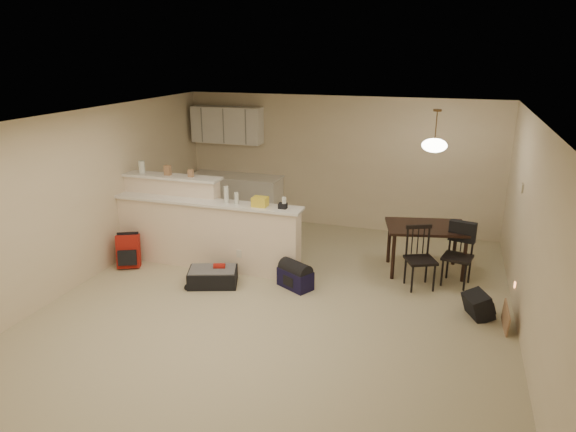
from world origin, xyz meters
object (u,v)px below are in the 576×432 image
at_px(dining_chair_near, 421,258).
at_px(red_backpack, 128,251).
at_px(pendant_lamp, 434,145).
at_px(navy_duffel, 295,279).
at_px(dining_chair_far, 458,256).
at_px(black_daypack, 478,306).
at_px(dining_table, 427,232).
at_px(suitcase, 213,277).

bearing_deg(dining_chair_near, red_backpack, 163.62).
relative_size(pendant_lamp, navy_duffel, 1.22).
height_order(dining_chair_far, black_daypack, dining_chair_far).
xyz_separation_m(dining_table, dining_chair_far, (0.47, -0.34, -0.20)).
distance_m(dining_table, navy_duffel, 2.15).
height_order(dining_table, pendant_lamp, pendant_lamp).
bearing_deg(pendant_lamp, dining_chair_near, -92.77).
bearing_deg(navy_duffel, dining_chair_far, 49.95).
distance_m(dining_chair_far, navy_duffel, 2.38).
xyz_separation_m(dining_chair_far, suitcase, (-3.38, -1.11, -0.34)).
bearing_deg(navy_duffel, red_backpack, -148.69).
distance_m(red_backpack, navy_duffel, 2.74).
bearing_deg(pendant_lamp, dining_chair_far, -35.55).
height_order(dining_chair_far, suitcase, dining_chair_far).
distance_m(dining_table, pendant_lamp, 1.33).
distance_m(pendant_lamp, black_daypack, 2.35).
distance_m(dining_table, dining_chair_near, 0.64).
height_order(pendant_lamp, navy_duffel, pendant_lamp).
bearing_deg(red_backpack, pendant_lamp, -9.88).
height_order(red_backpack, navy_duffel, red_backpack).
distance_m(pendant_lamp, suitcase, 3.75).
height_order(navy_duffel, black_daypack, black_daypack).
bearing_deg(pendant_lamp, black_daypack, -58.86).
bearing_deg(pendant_lamp, suitcase, -153.58).
bearing_deg(black_daypack, navy_duffel, 62.88).
distance_m(dining_chair_near, red_backpack, 4.50).
bearing_deg(dining_table, dining_chair_near, -105.52).
bearing_deg(black_daypack, dining_table, 6.25).
relative_size(dining_chair_far, red_backpack, 1.75).
relative_size(pendant_lamp, dining_chair_near, 0.68).
distance_m(dining_table, suitcase, 3.30).
distance_m(dining_chair_near, navy_duffel, 1.82).
bearing_deg(red_backpack, black_daypack, -25.60).
xyz_separation_m(suitcase, navy_duffel, (1.18, 0.28, 0.02)).
distance_m(red_backpack, black_daypack, 5.24).
relative_size(suitcase, red_backpack, 1.35).
xyz_separation_m(red_backpack, black_daypack, (5.24, -0.01, -0.10)).
distance_m(dining_chair_near, dining_chair_far, 0.57).
bearing_deg(dining_table, black_daypack, -71.61).
relative_size(dining_table, navy_duffel, 2.64).
xyz_separation_m(dining_table, dining_chair_near, (-0.03, -0.61, -0.20)).
bearing_deg(suitcase, black_daypack, -16.35).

